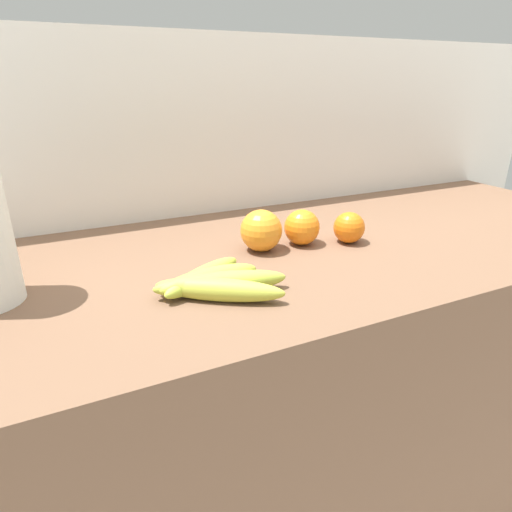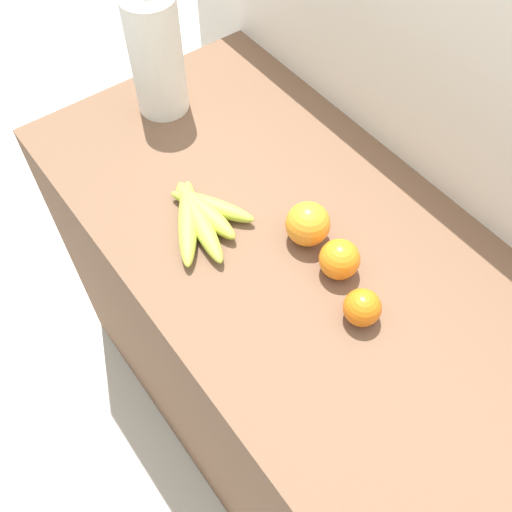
{
  "view_description": "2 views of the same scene",
  "coord_description": "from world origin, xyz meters",
  "px_view_note": "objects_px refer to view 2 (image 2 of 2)",
  "views": [
    {
      "loc": [
        -0.51,
        -0.72,
        1.2
      ],
      "look_at": [
        -0.22,
        -0.1,
        0.92
      ],
      "focal_mm": 30.63,
      "sensor_mm": 36.0,
      "label": 1
    },
    {
      "loc": [
        0.31,
        -0.45,
        1.75
      ],
      "look_at": [
        -0.14,
        -0.11,
        0.94
      ],
      "focal_mm": 40.59,
      "sensor_mm": 36.0,
      "label": 2
    }
  ],
  "objects_px": {
    "banana_bunch": "(200,216)",
    "orange_back_right": "(362,308)",
    "orange_far_right": "(308,224)",
    "orange_right": "(339,259)",
    "paper_towel_roll": "(156,56)"
  },
  "relations": [
    {
      "from": "orange_right",
      "to": "paper_towel_roll",
      "type": "relative_size",
      "value": 0.25
    },
    {
      "from": "banana_bunch",
      "to": "orange_right",
      "type": "relative_size",
      "value": 2.95
    },
    {
      "from": "orange_far_right",
      "to": "orange_back_right",
      "type": "bearing_deg",
      "value": -11.09
    },
    {
      "from": "banana_bunch",
      "to": "orange_far_right",
      "type": "distance_m",
      "value": 0.2
    },
    {
      "from": "banana_bunch",
      "to": "orange_back_right",
      "type": "xyz_separation_m",
      "value": [
        0.33,
        0.1,
        0.01
      ]
    },
    {
      "from": "orange_back_right",
      "to": "banana_bunch",
      "type": "bearing_deg",
      "value": -163.23
    },
    {
      "from": "orange_far_right",
      "to": "paper_towel_roll",
      "type": "xyz_separation_m",
      "value": [
        -0.48,
        -0.02,
        0.09
      ]
    },
    {
      "from": "banana_bunch",
      "to": "paper_towel_roll",
      "type": "height_order",
      "value": "paper_towel_roll"
    },
    {
      "from": "orange_right",
      "to": "orange_far_right",
      "type": "bearing_deg",
      "value": 177.75
    },
    {
      "from": "banana_bunch",
      "to": "orange_right",
      "type": "bearing_deg",
      "value": 29.06
    },
    {
      "from": "banana_bunch",
      "to": "orange_right",
      "type": "xyz_separation_m",
      "value": [
        0.24,
        0.13,
        0.02
      ]
    },
    {
      "from": "banana_bunch",
      "to": "orange_right",
      "type": "height_order",
      "value": "orange_right"
    },
    {
      "from": "banana_bunch",
      "to": "orange_far_right",
      "type": "relative_size",
      "value": 2.6
    },
    {
      "from": "orange_back_right",
      "to": "orange_far_right",
      "type": "distance_m",
      "value": 0.19
    },
    {
      "from": "orange_right",
      "to": "paper_towel_roll",
      "type": "xyz_separation_m",
      "value": [
        -0.57,
        -0.01,
        0.09
      ]
    }
  ]
}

